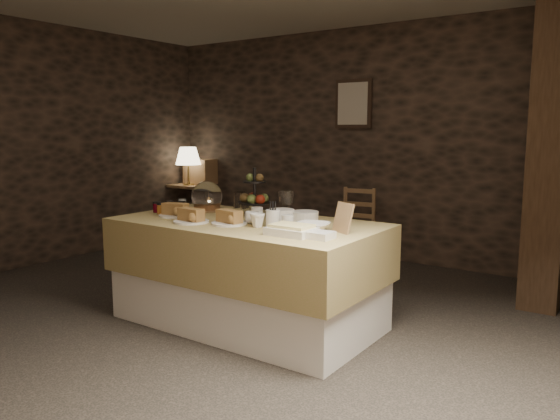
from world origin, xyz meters
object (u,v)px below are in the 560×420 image
Objects in this scene: buffet_table at (247,265)px; console_table at (189,194)px; table_lamp at (188,156)px; wine_rack at (200,171)px; fruit_stand at (255,197)px; timber_column at (550,150)px; chair at (357,230)px.

console_table is at bearing 141.29° from buffet_table.
table_lamp is (-2.73, 2.18, 0.65)m from buffet_table.
wine_rack reaches higher than console_table.
table_lamp is (0.05, -0.05, 0.52)m from console_table.
fruit_stand reaches higher than console_table.
fruit_stand is (-1.88, -1.40, -0.36)m from timber_column.
table_lamp is 2.65m from chair.
wine_rack is 2.60m from chair.
buffet_table is at bearing -38.71° from console_table.
console_table is 0.35m from wine_rack.
table_lamp is at bearing 143.61° from fruit_stand.
console_table is 1.70× the size of wine_rack.
chair is at bearing -1.29° from console_table.
buffet_table reaches higher than console_table.
chair is at bearing -0.19° from table_lamp.
chair is at bearing 95.04° from buffet_table.
timber_column is at bearing 43.30° from buffet_table.
timber_column is (4.54, -0.57, 0.72)m from console_table.
table_lamp is at bearing -90.00° from wine_rack.
chair is (-0.19, 2.17, -0.09)m from buffet_table.
wine_rack is at bearing 74.48° from console_table.
chair is (2.59, -0.06, -0.22)m from console_table.
wine_rack is at bearing 166.80° from chair.
table_lamp is at bearing 171.97° from chair.
console_table is at bearing 172.81° from timber_column.
table_lamp reaches higher than chair.
buffet_table is 0.77× the size of timber_column.
table_lamp is 3.25m from fruit_stand.
fruit_stand is (0.07, -1.91, 0.57)m from chair.
buffet_table is 4.75× the size of wine_rack.
buffet_table is 3.56m from table_lamp.
wine_rack reaches higher than buffet_table.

